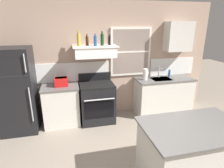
# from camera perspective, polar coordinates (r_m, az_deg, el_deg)

# --- Properties ---
(back_wall) EXTENTS (5.40, 0.11, 2.70)m
(back_wall) POSITION_cam_1_polar(r_m,az_deg,el_deg) (4.50, -2.03, 7.12)
(back_wall) COLOR tan
(back_wall) RESTS_ON ground_plane
(refrigerator) EXTENTS (0.70, 0.72, 1.77)m
(refrigerator) POSITION_cam_1_polar(r_m,az_deg,el_deg) (4.29, -26.98, -1.92)
(refrigerator) COLOR black
(refrigerator) RESTS_ON ground_plane
(counter_left_of_stove) EXTENTS (0.79, 0.63, 0.91)m
(counter_left_of_stove) POSITION_cam_1_polar(r_m,az_deg,el_deg) (4.38, -15.11, -6.18)
(counter_left_of_stove) COLOR silver
(counter_left_of_stove) RESTS_ON ground_plane
(toaster) EXTENTS (0.30, 0.20, 0.19)m
(toaster) POSITION_cam_1_polar(r_m,az_deg,el_deg) (4.16, -15.23, 0.68)
(toaster) COLOR red
(toaster) RESTS_ON counter_left_of_stove
(stove_range) EXTENTS (0.76, 0.69, 1.09)m
(stove_range) POSITION_cam_1_polar(r_m,az_deg,el_deg) (4.37, -4.58, -5.47)
(stove_range) COLOR black
(stove_range) RESTS_ON ground_plane
(range_hood_shelf) EXTENTS (0.96, 0.52, 0.24)m
(range_hood_shelf) POSITION_cam_1_polar(r_m,az_deg,el_deg) (4.14, -5.20, 9.91)
(range_hood_shelf) COLOR white
(bottle_champagne_gold_foil) EXTENTS (0.08, 0.08, 0.32)m
(bottle_champagne_gold_foil) POSITION_cam_1_polar(r_m,az_deg,el_deg) (4.11, -10.11, 13.22)
(bottle_champagne_gold_foil) COLOR #B29333
(bottle_champagne_gold_foil) RESTS_ON range_hood_shelf
(bottle_brown_stout) EXTENTS (0.06, 0.06, 0.24)m
(bottle_brown_stout) POSITION_cam_1_polar(r_m,az_deg,el_deg) (4.15, -7.62, 12.95)
(bottle_brown_stout) COLOR #381E0F
(bottle_brown_stout) RESTS_ON range_hood_shelf
(bottle_blue_liqueur) EXTENTS (0.07, 0.07, 0.25)m
(bottle_blue_liqueur) POSITION_cam_1_polar(r_m,az_deg,el_deg) (4.08, -5.14, 13.00)
(bottle_blue_liqueur) COLOR #1E478C
(bottle_blue_liqueur) RESTS_ON range_hood_shelf
(bottle_dark_green_wine) EXTENTS (0.07, 0.07, 0.30)m
(bottle_dark_green_wine) POSITION_cam_1_polar(r_m,az_deg,el_deg) (4.15, -3.03, 13.42)
(bottle_dark_green_wine) COLOR #143819
(bottle_dark_green_wine) RESTS_ON range_hood_shelf
(bottle_balsamic_dark) EXTENTS (0.06, 0.06, 0.23)m
(bottle_balsamic_dark) POSITION_cam_1_polar(r_m,az_deg,el_deg) (4.23, -0.79, 13.15)
(bottle_balsamic_dark) COLOR black
(bottle_balsamic_dark) RESTS_ON range_hood_shelf
(counter_right_with_sink) EXTENTS (1.43, 0.63, 0.91)m
(counter_right_with_sink) POSITION_cam_1_polar(r_m,az_deg,el_deg) (4.93, 15.28, -3.37)
(counter_right_with_sink) COLOR silver
(counter_right_with_sink) RESTS_ON ground_plane
(sink_faucet) EXTENTS (0.03, 0.17, 0.28)m
(sink_faucet) POSITION_cam_1_polar(r_m,az_deg,el_deg) (4.78, 14.30, 3.94)
(sink_faucet) COLOR silver
(sink_faucet) RESTS_ON counter_right_with_sink
(paper_towel_roll) EXTENTS (0.11, 0.11, 0.27)m
(paper_towel_roll) POSITION_cam_1_polar(r_m,az_deg,el_deg) (4.53, 10.12, 2.93)
(paper_towel_roll) COLOR white
(paper_towel_roll) RESTS_ON counter_right_with_sink
(dish_soap_bottle) EXTENTS (0.06, 0.06, 0.18)m
(dish_soap_bottle) POSITION_cam_1_polar(r_m,az_deg,el_deg) (4.94, 17.10, 3.13)
(dish_soap_bottle) COLOR blue
(dish_soap_bottle) RESTS_ON counter_right_with_sink
(kitchen_island) EXTENTS (1.40, 0.90, 0.91)m
(kitchen_island) POSITION_cam_1_polar(r_m,az_deg,el_deg) (3.01, 22.98, -19.28)
(kitchen_island) COLOR silver
(kitchen_island) RESTS_ON ground_plane
(upper_cabinet_right) EXTENTS (0.64, 0.32, 0.70)m
(upper_cabinet_right) POSITION_cam_1_polar(r_m,az_deg,el_deg) (4.92, 19.62, 13.50)
(upper_cabinet_right) COLOR silver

